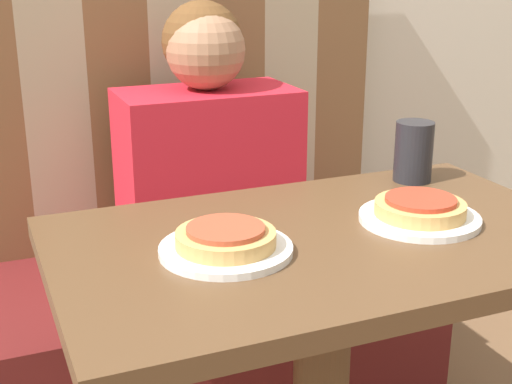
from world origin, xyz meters
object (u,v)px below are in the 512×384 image
plate_right (419,218)px  pizza_right (420,207)px  drinking_cup (414,152)px  person (207,150)px  plate_left (226,249)px  pizza_left (226,237)px

plate_right → pizza_right: (0.00, 0.00, 0.02)m
plate_right → drinking_cup: (0.12, 0.20, 0.06)m
plate_right → drinking_cup: drinking_cup is taller
person → drinking_cup: person is taller
plate_left → plate_right: 0.36m
plate_right → pizza_left: (-0.36, 0.00, 0.02)m
plate_left → pizza_right: bearing=0.0°
person → drinking_cup: 0.52m
pizza_left → drinking_cup: bearing=22.9°
pizza_left → drinking_cup: 0.52m
plate_right → drinking_cup: 0.24m
pizza_left → plate_left: bearing=0.0°
person → drinking_cup: (0.30, -0.41, 0.07)m
plate_left → drinking_cup: bearing=22.9°
drinking_cup → pizza_right: bearing=-121.1°
person → plate_right: bearing=-73.8°
pizza_left → drinking_cup: (0.48, 0.20, 0.03)m
plate_left → plate_right: (0.36, 0.00, 0.00)m
plate_left → pizza_right: size_ratio=1.34×
plate_right → pizza_left: bearing=180.0°
pizza_left → pizza_right: size_ratio=1.00×
person → drinking_cup: size_ratio=5.28×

